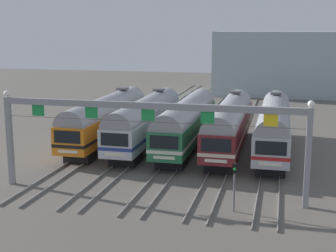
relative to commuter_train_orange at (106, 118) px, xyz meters
name	(u,v)px	position (x,y,z in m)	size (l,w,h in m)	color
ground_plane	(187,149)	(8.08, 0.00, -2.69)	(160.00, 160.00, 0.00)	#5B564F
track_bed	(212,117)	(8.08, 17.00, -2.61)	(17.66, 70.00, 0.15)	gray
commuter_train_orange	(106,118)	(0.00, 0.00, 0.00)	(2.88, 18.06, 5.05)	orange
commuter_train_silver	(146,119)	(4.04, 0.00, 0.00)	(2.88, 18.06, 5.05)	silver
commuter_train_green	(187,121)	(8.08, 0.00, 0.00)	(2.88, 18.06, 4.77)	#236B42
commuter_train_maroon	(229,123)	(12.12, 0.00, 0.00)	(2.88, 18.06, 5.05)	maroon
commuter_train_stainless	(274,125)	(16.16, 0.00, 0.00)	(2.88, 18.06, 5.05)	#B2B5BA
catenary_gantry	(148,121)	(8.08, -13.50, 2.55)	(21.40, 0.44, 6.97)	gray
yard_signal_mast	(234,178)	(14.14, -15.29, -0.48)	(0.28, 0.35, 3.18)	#59595E
maintenance_building	(276,64)	(15.47, 41.06, 2.69)	(20.76, 10.00, 10.76)	#9EB2B7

